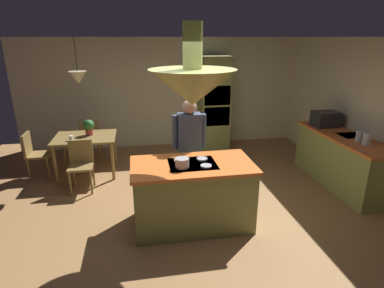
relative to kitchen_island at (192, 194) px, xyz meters
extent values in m
plane|color=#9E7042|center=(0.00, 0.20, -0.47)|extent=(8.16, 8.16, 0.00)
cube|color=beige|center=(0.00, 3.65, 0.81)|extent=(6.80, 0.10, 2.55)
cube|color=beige|center=(3.25, 0.60, 0.81)|extent=(0.10, 7.20, 2.55)
cube|color=#8C934C|center=(0.00, 0.00, -0.02)|extent=(1.60, 0.84, 0.89)
cube|color=orange|center=(0.00, 0.00, 0.44)|extent=(1.66, 0.90, 0.04)
cube|color=black|center=(0.00, 0.00, 0.45)|extent=(0.64, 0.52, 0.01)
cylinder|color=#B2B2B7|center=(-0.16, -0.13, 0.47)|extent=(0.15, 0.15, 0.02)
cylinder|color=#B2B2B7|center=(0.16, -0.13, 0.47)|extent=(0.15, 0.15, 0.02)
cylinder|color=#B2B2B7|center=(-0.16, 0.13, 0.47)|extent=(0.15, 0.15, 0.02)
cylinder|color=#B2B2B7|center=(0.16, 0.13, 0.47)|extent=(0.15, 0.15, 0.02)
cube|color=#8C934C|center=(2.84, 0.80, -0.02)|extent=(0.62, 2.09, 0.89)
cube|color=orange|center=(2.84, 0.80, 0.44)|extent=(0.66, 2.13, 0.04)
cube|color=#B2B2B7|center=(3.00, 0.80, 0.38)|extent=(0.48, 0.36, 0.16)
cube|color=#8C934C|center=(1.10, 3.25, 0.61)|extent=(0.66, 0.62, 2.15)
cube|color=black|center=(1.10, 2.96, 0.83)|extent=(0.60, 0.04, 0.44)
cube|color=black|center=(1.10, 2.96, 0.35)|extent=(0.60, 0.04, 0.44)
cube|color=olive|center=(-1.70, 2.10, 0.27)|extent=(1.13, 0.90, 0.04)
cylinder|color=olive|center=(-2.20, 1.71, -0.11)|extent=(0.06, 0.06, 0.72)
cylinder|color=olive|center=(-1.20, 1.71, -0.11)|extent=(0.06, 0.06, 0.72)
cylinder|color=olive|center=(-2.20, 2.49, -0.11)|extent=(0.06, 0.06, 0.72)
cylinder|color=olive|center=(-1.20, 2.49, -0.11)|extent=(0.06, 0.06, 0.72)
cylinder|color=tan|center=(-0.01, 0.72, -0.06)|extent=(0.14, 0.14, 0.82)
cylinder|color=tan|center=(0.17, 0.72, -0.06)|extent=(0.14, 0.14, 0.82)
cube|color=#3F4C66|center=(0.08, 0.72, 0.67)|extent=(0.36, 0.22, 0.63)
cylinder|color=#3F4C66|center=(-0.14, 0.72, 0.70)|extent=(0.09, 0.09, 0.54)
cylinder|color=#3F4C66|center=(0.30, 0.72, 0.70)|extent=(0.09, 0.09, 0.54)
sphere|color=tan|center=(0.08, 0.72, 1.08)|extent=(0.22, 0.22, 0.22)
cone|color=#8C934C|center=(0.00, 0.00, 1.48)|extent=(1.10, 1.10, 0.45)
cylinder|color=#8C934C|center=(0.00, 0.00, 1.98)|extent=(0.24, 0.24, 0.55)
cone|color=beige|center=(-1.70, 2.10, 1.39)|extent=(0.32, 0.32, 0.22)
cylinder|color=black|center=(-1.70, 2.10, 1.80)|extent=(0.01, 0.01, 0.60)
cube|color=olive|center=(-1.70, 1.35, -0.03)|extent=(0.40, 0.40, 0.04)
cube|color=olive|center=(-1.70, 1.53, 0.19)|extent=(0.40, 0.04, 0.42)
cylinder|color=olive|center=(-1.87, 1.18, -0.25)|extent=(0.04, 0.04, 0.43)
cylinder|color=olive|center=(-1.53, 1.18, -0.25)|extent=(0.04, 0.04, 0.43)
cylinder|color=olive|center=(-1.87, 1.52, -0.25)|extent=(0.04, 0.04, 0.43)
cylinder|color=olive|center=(-1.53, 1.52, -0.25)|extent=(0.04, 0.04, 0.43)
cube|color=olive|center=(-1.70, 2.85, -0.03)|extent=(0.40, 0.40, 0.04)
cube|color=olive|center=(-1.70, 2.67, 0.19)|extent=(0.40, 0.04, 0.42)
cylinder|color=olive|center=(-1.53, 3.02, -0.25)|extent=(0.04, 0.04, 0.43)
cylinder|color=olive|center=(-1.87, 3.02, -0.25)|extent=(0.04, 0.04, 0.43)
cylinder|color=olive|center=(-1.53, 2.68, -0.25)|extent=(0.04, 0.04, 0.43)
cylinder|color=olive|center=(-1.87, 2.68, -0.25)|extent=(0.04, 0.04, 0.43)
cube|color=olive|center=(-2.56, 2.10, -0.03)|extent=(0.40, 0.40, 0.04)
cube|color=olive|center=(-2.74, 2.10, 0.19)|extent=(0.04, 0.40, 0.42)
cylinder|color=olive|center=(-2.39, 1.93, -0.25)|extent=(0.04, 0.04, 0.43)
cylinder|color=olive|center=(-2.39, 2.27, -0.25)|extent=(0.04, 0.04, 0.43)
cylinder|color=olive|center=(-2.73, 1.93, -0.25)|extent=(0.04, 0.04, 0.43)
cylinder|color=olive|center=(-2.73, 2.27, -0.25)|extent=(0.04, 0.04, 0.43)
cylinder|color=#99382D|center=(-1.62, 2.18, 0.35)|extent=(0.14, 0.14, 0.12)
sphere|color=#2D722D|center=(-1.62, 2.18, 0.49)|extent=(0.20, 0.20, 0.20)
cylinder|color=white|center=(-1.91, 1.88, 0.34)|extent=(0.07, 0.07, 0.09)
cylinder|color=silver|center=(2.84, 0.28, 0.56)|extent=(0.13, 0.13, 0.19)
cylinder|color=silver|center=(2.84, 0.46, 0.55)|extent=(0.11, 0.11, 0.18)
cube|color=#232326|center=(2.84, 1.43, 0.60)|extent=(0.46, 0.36, 0.28)
cylinder|color=#B2B2B7|center=(-0.16, -0.13, 0.54)|extent=(0.18, 0.18, 0.12)
camera|label=1|loc=(-0.70, -3.88, 2.08)|focal=29.51mm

